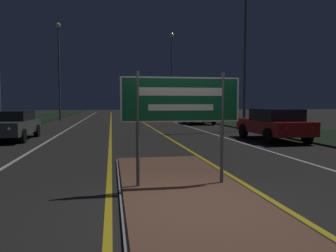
{
  "coord_description": "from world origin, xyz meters",
  "views": [
    {
      "loc": [
        -1.35,
        -4.97,
        1.71
      ],
      "look_at": [
        0.0,
        2.84,
        1.16
      ],
      "focal_mm": 35.0,
      "sensor_mm": 36.0,
      "label": 1
    }
  ],
  "objects": [
    {
      "name": "lane_line_white_left",
      "position": [
        -4.2,
        25.0,
        0.0
      ],
      "size": [
        0.12,
        70.0,
        0.01
      ],
      "color": "silver",
      "rests_on": "ground_plane"
    },
    {
      "name": "verge_right",
      "position": [
        9.5,
        20.0,
        0.04
      ],
      "size": [
        5.0,
        100.0,
        0.08
      ],
      "color": "black",
      "rests_on": "ground_plane"
    },
    {
      "name": "streetlight_right_near",
      "position": [
        6.6,
        13.82,
        5.37
      ],
      "size": [
        0.45,
        0.45,
        8.93
      ],
      "color": "#56565B",
      "rests_on": "ground_plane"
    },
    {
      "name": "streetlight_right_far",
      "position": [
        6.69,
        38.78,
        7.42
      ],
      "size": [
        0.6,
        0.6,
        11.1
      ],
      "color": "#56565B",
      "rests_on": "ground_plane"
    },
    {
      "name": "car_approaching_0",
      "position": [
        -5.98,
        11.27,
        0.72
      ],
      "size": [
        1.93,
        4.41,
        1.35
      ],
      "color": "#4C514C",
      "rests_on": "ground_plane"
    },
    {
      "name": "edge_line_white_right",
      "position": [
        7.2,
        25.0,
        0.0
      ],
      "size": [
        0.1,
        70.0,
        0.01
      ],
      "color": "silver",
      "rests_on": "ground_plane"
    },
    {
      "name": "ground_plane",
      "position": [
        0.0,
        0.0,
        0.0
      ],
      "size": [
        160.0,
        160.0,
        0.0
      ],
      "primitive_type": "plane",
      "color": "#282623"
    },
    {
      "name": "warning_sign",
      "position": [
        9.36,
        23.39,
        1.43
      ],
      "size": [
        0.6,
        0.06,
        2.24
      ],
      "color": "#56565B",
      "rests_on": "verge_right"
    },
    {
      "name": "car_receding_0",
      "position": [
        6.0,
        8.97,
        0.77
      ],
      "size": [
        1.99,
        4.34,
        1.45
      ],
      "color": "maroon",
      "rests_on": "ground_plane"
    },
    {
      "name": "median_island",
      "position": [
        0.0,
        1.34,
        0.04
      ],
      "size": [
        2.45,
        6.8,
        0.1
      ],
      "color": "#999993",
      "rests_on": "ground_plane"
    },
    {
      "name": "centre_line_yellow_right",
      "position": [
        1.42,
        25.0,
        0.0
      ],
      "size": [
        0.12,
        70.0,
        0.01
      ],
      "color": "gold",
      "rests_on": "ground_plane"
    },
    {
      "name": "edge_line_white_left",
      "position": [
        -7.2,
        25.0,
        0.0
      ],
      "size": [
        0.1,
        70.0,
        0.01
      ],
      "color": "silver",
      "rests_on": "ground_plane"
    },
    {
      "name": "lane_line_white_right",
      "position": [
        4.2,
        25.0,
        0.0
      ],
      "size": [
        0.12,
        70.0,
        0.01
      ],
      "color": "silver",
      "rests_on": "ground_plane"
    },
    {
      "name": "car_receding_1",
      "position": [
        5.77,
        21.29,
        0.78
      ],
      "size": [
        1.97,
        4.55,
        1.46
      ],
      "color": "silver",
      "rests_on": "ground_plane"
    },
    {
      "name": "highway_sign",
      "position": [
        0.0,
        1.33,
        1.69
      ],
      "size": [
        2.37,
        0.07,
        2.22
      ],
      "color": "#56565B",
      "rests_on": "median_island"
    },
    {
      "name": "streetlight_left_far",
      "position": [
        -6.33,
        28.56,
        5.97
      ],
      "size": [
        0.51,
        0.51,
        9.47
      ],
      "color": "#56565B",
      "rests_on": "ground_plane"
    },
    {
      "name": "centre_line_yellow_left",
      "position": [
        -1.42,
        25.0,
        0.0
      ],
      "size": [
        0.12,
        70.0,
        0.01
      ],
      "color": "gold",
      "rests_on": "ground_plane"
    }
  ]
}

